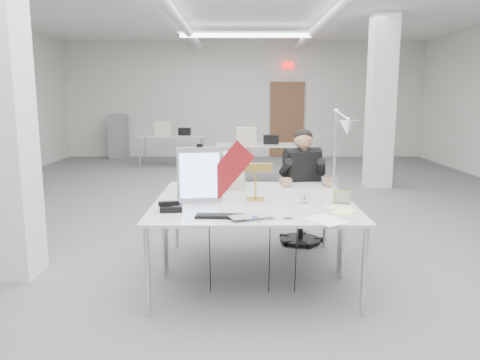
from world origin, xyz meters
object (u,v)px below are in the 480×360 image
object	(u,v)px
monitor	(200,175)
seated_person	(303,168)
laptop	(255,219)
desk_phone	(171,208)
beige_monitor	(226,170)
desk_main	(255,212)
office_chair	(301,201)
architect_lamp	(340,151)
bankers_lamp	(256,182)

from	to	relation	value
monitor	seated_person	bearing A→B (deg)	39.32
seated_person	laptop	xyz separation A→B (m)	(-0.60, -1.76, -0.13)
desk_phone	beige_monitor	size ratio (longest dim) A/B	0.47
monitor	beige_monitor	size ratio (longest dim) A/B	1.29
desk_main	laptop	size ratio (longest dim) A/B	4.98
office_chair	architect_lamp	size ratio (longest dim) A/B	1.18
desk_main	office_chair	world-z (taller)	office_chair
office_chair	architect_lamp	bearing A→B (deg)	-88.65
seated_person	laptop	bearing A→B (deg)	-125.54
beige_monitor	architect_lamp	xyz separation A→B (m)	(1.12, -0.32, 0.24)
desk_main	bankers_lamp	xyz separation A→B (m)	(0.02, 0.42, 0.18)
seated_person	desk_phone	size ratio (longest dim) A/B	4.36
desk_main	bankers_lamp	size ratio (longest dim) A/B	5.37
seated_person	monitor	distance (m)	1.57
laptop	architect_lamp	distance (m)	1.39
office_chair	desk_phone	world-z (taller)	office_chair
seated_person	architect_lamp	distance (m)	0.84
bankers_lamp	architect_lamp	size ratio (longest dim) A/B	0.39
beige_monitor	desk_phone	bearing A→B (deg)	-110.96
bankers_lamp	desk_phone	size ratio (longest dim) A/B	1.82
laptop	desk_phone	world-z (taller)	desk_phone
bankers_lamp	office_chair	bearing A→B (deg)	59.57
monitor	desk_phone	xyz separation A→B (m)	(-0.22, -0.31, -0.23)
laptop	beige_monitor	bearing A→B (deg)	80.21
seated_person	desk_phone	distance (m)	1.94
desk_main	bankers_lamp	bearing A→B (deg)	87.08
beige_monitor	architect_lamp	bearing A→B (deg)	-13.67
office_chair	laptop	bearing A→B (deg)	-125.05
desk_main	laptop	world-z (taller)	laptop
desk_main	seated_person	bearing A→B (deg)	67.72
beige_monitor	laptop	bearing A→B (deg)	-76.79
seated_person	architect_lamp	xyz separation A→B (m)	(0.26, -0.74, 0.28)
office_chair	seated_person	world-z (taller)	seated_person
office_chair	desk_main	bearing A→B (deg)	-128.33
monitor	architect_lamp	size ratio (longest dim) A/B	0.59
office_chair	architect_lamp	xyz separation A→B (m)	(0.26, -0.79, 0.68)
desk_main	beige_monitor	bearing A→B (deg)	104.80
monitor	desk_main	bearing A→B (deg)	-39.71
desk_main	seated_person	xyz separation A→B (m)	(0.59, 1.44, 0.16)
seated_person	office_chair	bearing A→B (deg)	73.27
desk_main	architect_lamp	size ratio (longest dim) A/B	2.10
desk_main	monitor	bearing A→B (deg)	147.62
office_chair	monitor	distance (m)	1.68
desk_main	laptop	xyz separation A→B (m)	(-0.01, -0.31, 0.03)
desk_phone	architect_lamp	xyz separation A→B (m)	(1.55, 0.70, 0.40)
office_chair	bankers_lamp	world-z (taller)	bankers_lamp
desk_phone	architect_lamp	world-z (taller)	architect_lamp
desk_main	laptop	bearing A→B (deg)	-91.36
laptop	architect_lamp	world-z (taller)	architect_lamp
office_chair	beige_monitor	bearing A→B (deg)	-167.64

